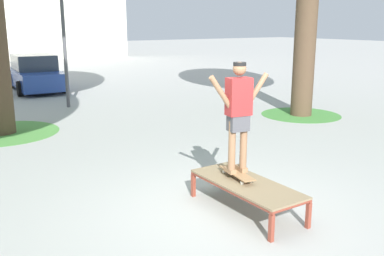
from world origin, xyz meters
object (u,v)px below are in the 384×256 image
(car_blue, at_px, (35,74))
(skateboard, at_px, (237,173))
(skate_box, at_px, (246,185))
(skater, at_px, (239,110))

(car_blue, bearing_deg, skateboard, -91.93)
(skate_box, bearing_deg, car_blue, 88.11)
(skate_box, bearing_deg, skater, 90.24)
(skate_box, height_order, skateboard, skateboard)
(skate_box, relative_size, car_blue, 0.44)
(skater, distance_m, car_blue, 14.16)
(skateboard, distance_m, car_blue, 14.14)
(skate_box, relative_size, skater, 1.12)
(skater, relative_size, car_blue, 0.40)
(skate_box, height_order, car_blue, car_blue)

